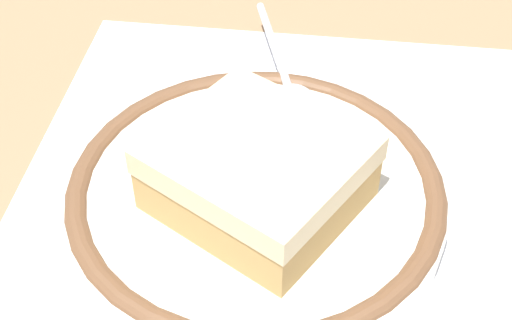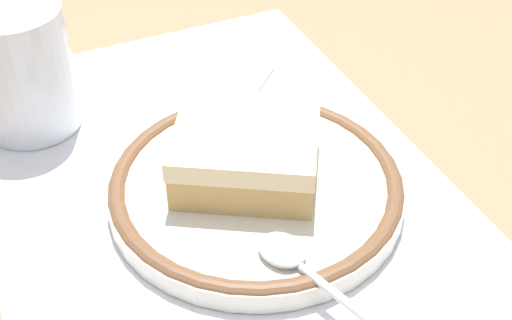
% 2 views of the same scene
% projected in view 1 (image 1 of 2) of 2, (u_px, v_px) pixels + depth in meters
% --- Properties ---
extents(ground_plane, '(2.40, 2.40, 0.00)m').
position_uv_depth(ground_plane, '(290.00, 263.00, 0.40)').
color(ground_plane, '#9E7551').
extents(placemat, '(0.43, 0.33, 0.00)m').
position_uv_depth(placemat, '(290.00, 262.00, 0.39)').
color(placemat, white).
rests_on(placemat, ground_plane).
extents(plate, '(0.21, 0.21, 0.02)m').
position_uv_depth(plate, '(256.00, 193.00, 0.42)').
color(plate, silver).
rests_on(plate, placemat).
extents(cake_slice, '(0.13, 0.13, 0.04)m').
position_uv_depth(cake_slice, '(258.00, 173.00, 0.39)').
color(cake_slice, tan).
rests_on(cake_slice, plate).
extents(spoon, '(0.13, 0.06, 0.01)m').
position_uv_depth(spoon, '(288.00, 85.00, 0.47)').
color(spoon, silver).
rests_on(spoon, plate).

